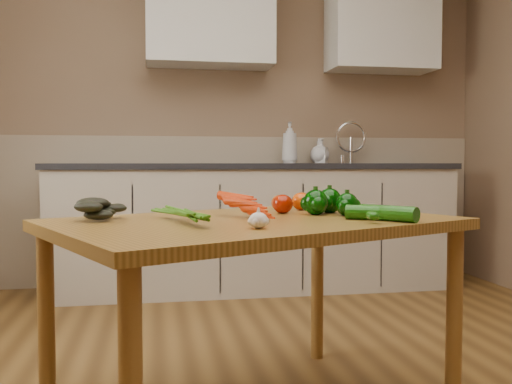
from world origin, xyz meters
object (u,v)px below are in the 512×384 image
object	(u,v)px
leafy_greens	(102,206)
pepper_b	(330,201)
soap_bottle_a	(290,143)
garlic_bulb	(259,220)
soap_bottle_c	(320,151)
carrot_bunch	(227,210)
zucchini_b	(388,213)
tomato_a	(283,204)
tomato_c	(301,201)
zucchini_a	(380,213)
soap_bottle_b	(321,151)
pepper_a	(315,202)
table	(255,242)
tomato_b	(280,203)
pepper_c	(347,204)

from	to	relation	value
leafy_greens	pepper_b	size ratio (longest dim) A/B	2.02
soap_bottle_a	garlic_bulb	distance (m)	2.55
soap_bottle_c	garlic_bulb	size ratio (longest dim) A/B	3.25
soap_bottle_a	carrot_bunch	size ratio (longest dim) A/B	1.23
garlic_bulb	zucchini_b	distance (m)	0.49
tomato_a	tomato_c	xyz separation A→B (m)	(0.11, 0.13, -0.00)
tomato_a	zucchini_a	bearing A→B (deg)	-49.79
soap_bottle_b	pepper_a	world-z (taller)	soap_bottle_b
pepper_b	leafy_greens	bearing A→B (deg)	-172.36
table	pepper_b	world-z (taller)	pepper_b
soap_bottle_a	pepper_b	size ratio (longest dim) A/B	3.22
soap_bottle_c	zucchini_a	bearing A→B (deg)	-149.90
pepper_a	zucchini_b	size ratio (longest dim) A/B	0.46
leafy_greens	garlic_bulb	bearing A→B (deg)	-36.32
soap_bottle_c	garlic_bulb	xyz separation A→B (m)	(-0.93, -2.50, -0.26)
carrot_bunch	pepper_b	xyz separation A→B (m)	(0.42, 0.18, 0.01)
soap_bottle_c	tomato_c	world-z (taller)	soap_bottle_c
pepper_b	tomato_b	world-z (taller)	pepper_b
soap_bottle_c	zucchini_a	distance (m)	2.41
tomato_a	soap_bottle_c	bearing A→B (deg)	69.79
carrot_bunch	pepper_c	world-z (taller)	pepper_c
table	pepper_b	xyz separation A→B (m)	(0.33, 0.18, 0.13)
leafy_greens	tomato_c	distance (m)	0.81
pepper_c	tomato_b	xyz separation A→B (m)	(-0.20, 0.23, -0.01)
carrot_bunch	pepper_a	bearing A→B (deg)	-6.25
soap_bottle_b	soap_bottle_c	distance (m)	0.02
soap_bottle_b	soap_bottle_a	bearing A→B (deg)	44.18
soap_bottle_a	tomato_c	xyz separation A→B (m)	(-0.39, -1.83, -0.30)
soap_bottle_b	pepper_a	xyz separation A→B (m)	(-0.65, -2.09, -0.23)
tomato_a	zucchini_b	distance (m)	0.44
carrot_bunch	pepper_c	distance (m)	0.45
pepper_c	soap_bottle_b	bearing A→B (deg)	75.72
zucchini_b	tomato_a	bearing A→B (deg)	130.46
tomato_a	pepper_a	bearing A→B (deg)	-34.09
leafy_greens	pepper_a	xyz separation A→B (m)	(0.77, 0.05, -0.00)
leafy_greens	tomato_a	world-z (taller)	leafy_greens
garlic_bulb	zucchini_b	xyz separation A→B (m)	(0.47, 0.14, 0.00)
zucchini_a	zucchini_b	bearing A→B (deg)	-46.18
table	soap_bottle_c	size ratio (longest dim) A/B	8.46
soap_bottle_c	pepper_b	distance (m)	2.13
leafy_greens	soap_bottle_a	bearing A→B (deg)	60.94
pepper_a	tomato_c	world-z (taller)	pepper_a
zucchini_b	soap_bottle_c	bearing A→B (deg)	78.92
pepper_c	tomato_a	bearing A→B (deg)	148.09
carrot_bunch	garlic_bulb	xyz separation A→B (m)	(0.06, -0.28, -0.01)
table	pepper_c	size ratio (longest dim) A/B	18.93
pepper_c	soap_bottle_c	bearing A→B (deg)	76.06
tomato_c	soap_bottle_b	bearing A→B (deg)	70.98
tomato_b	zucchini_a	world-z (taller)	tomato_b
tomato_c	zucchini_a	world-z (taller)	tomato_c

